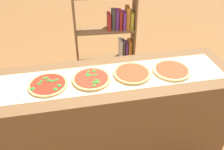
{
  "coord_description": "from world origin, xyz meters",
  "views": [
    {
      "loc": [
        -0.29,
        -1.49,
        2.0
      ],
      "look_at": [
        0.0,
        0.0,
        0.92
      ],
      "focal_mm": 37.52,
      "sensor_mm": 36.0,
      "label": 1
    }
  ],
  "objects_px": {
    "pizza_spinach_1": "(91,79)",
    "pizza_plain_3": "(172,70)",
    "pizza_spinach_0": "(48,85)",
    "pizza_plain_2": "(132,73)",
    "bookshelf": "(113,34)"
  },
  "relations": [
    {
      "from": "bookshelf",
      "to": "pizza_spinach_1",
      "type": "bearing_deg",
      "value": -109.78
    },
    {
      "from": "pizza_plain_2",
      "to": "bookshelf",
      "type": "distance_m",
      "value": 1.08
    },
    {
      "from": "pizza_spinach_1",
      "to": "bookshelf",
      "type": "xyz_separation_m",
      "value": [
        0.39,
        1.07,
        -0.15
      ]
    },
    {
      "from": "pizza_plain_2",
      "to": "pizza_plain_3",
      "type": "xyz_separation_m",
      "value": [
        0.33,
        -0.02,
        -0.0
      ]
    },
    {
      "from": "pizza_spinach_1",
      "to": "bookshelf",
      "type": "distance_m",
      "value": 1.15
    },
    {
      "from": "pizza_spinach_0",
      "to": "pizza_plain_2",
      "type": "distance_m",
      "value": 0.67
    },
    {
      "from": "pizza_spinach_1",
      "to": "bookshelf",
      "type": "relative_size",
      "value": 0.18
    },
    {
      "from": "bookshelf",
      "to": "pizza_spinach_0",
      "type": "bearing_deg",
      "value": -123.71
    },
    {
      "from": "pizza_plain_2",
      "to": "pizza_spinach_1",
      "type": "bearing_deg",
      "value": -178.58
    },
    {
      "from": "pizza_plain_2",
      "to": "bookshelf",
      "type": "xyz_separation_m",
      "value": [
        0.05,
        1.06,
        -0.15
      ]
    },
    {
      "from": "pizza_spinach_0",
      "to": "bookshelf",
      "type": "distance_m",
      "value": 1.3
    },
    {
      "from": "pizza_plain_2",
      "to": "pizza_plain_3",
      "type": "height_order",
      "value": "pizza_plain_2"
    },
    {
      "from": "pizza_spinach_1",
      "to": "pizza_plain_3",
      "type": "distance_m",
      "value": 0.67
    },
    {
      "from": "pizza_spinach_1",
      "to": "pizza_plain_3",
      "type": "height_order",
      "value": "pizza_spinach_1"
    },
    {
      "from": "pizza_spinach_0",
      "to": "bookshelf",
      "type": "height_order",
      "value": "bookshelf"
    }
  ]
}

